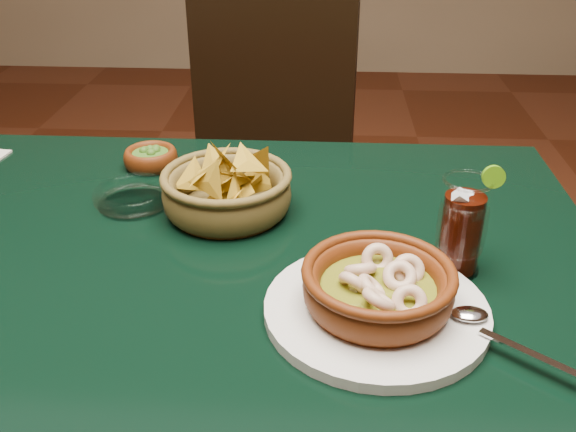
# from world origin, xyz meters

# --- Properties ---
(dining_table) EXTENTS (1.20, 0.80, 0.75)m
(dining_table) POSITION_xyz_m (0.00, 0.00, 0.65)
(dining_table) COLOR black
(dining_table) RESTS_ON ground
(dining_chair) EXTENTS (0.53, 0.53, 1.00)m
(dining_chair) POSITION_xyz_m (0.02, 0.71, 0.55)
(dining_chair) COLOR black
(dining_chair) RESTS_ON ground
(shrimp_plate) EXTENTS (0.35, 0.28, 0.08)m
(shrimp_plate) POSITION_xyz_m (0.26, -0.16, 0.78)
(shrimp_plate) COLOR silver
(shrimp_plate) RESTS_ON dining_table
(chip_basket) EXTENTS (0.24, 0.24, 0.15)m
(chip_basket) POSITION_xyz_m (0.04, 0.10, 0.79)
(chip_basket) COLOR brown
(chip_basket) RESTS_ON dining_table
(guacamole_ramekin) EXTENTS (0.12, 0.12, 0.04)m
(guacamole_ramekin) POSITION_xyz_m (-0.13, 0.26, 0.77)
(guacamole_ramekin) COLOR #4E1E08
(guacamole_ramekin) RESTS_ON dining_table
(cola_drink) EXTENTS (0.14, 0.14, 0.16)m
(cola_drink) POSITION_xyz_m (0.37, -0.05, 0.82)
(cola_drink) COLOR white
(cola_drink) RESTS_ON dining_table
(glass_ashtray) EXTENTS (0.14, 0.14, 0.03)m
(glass_ashtray) POSITION_xyz_m (-0.12, 0.11, 0.77)
(glass_ashtray) COLOR white
(glass_ashtray) RESTS_ON dining_table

